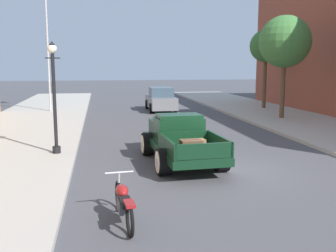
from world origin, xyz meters
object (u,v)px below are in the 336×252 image
object	(u,v)px
street_lamp_near	(54,89)
motorcycle_parked	(124,202)
street_tree_third	(266,47)
street_tree_second	(285,42)
car_background_grey	(161,100)
hotrod_truck_dark_green	(179,139)
flagpole	(50,25)

from	to	relation	value
street_lamp_near	motorcycle_parked	bearing A→B (deg)	-72.51
street_tree_third	street_tree_second	bearing A→B (deg)	-102.33
car_background_grey	street_tree_third	bearing A→B (deg)	-6.05
hotrod_truck_dark_green	street_tree_third	world-z (taller)	street_tree_third
hotrod_truck_dark_green	car_background_grey	bearing A→B (deg)	83.56
car_background_grey	street_lamp_near	bearing A→B (deg)	-113.50
motorcycle_parked	street_tree_third	bearing A→B (deg)	59.22
car_background_grey	street_tree_third	size ratio (longest dim) A/B	0.79
flagpole	street_tree_second	world-z (taller)	flagpole
motorcycle_parked	flagpole	bearing A→B (deg)	100.04
hotrod_truck_dark_green	street_tree_third	size ratio (longest dim) A/B	0.92
flagpole	street_tree_second	xyz separation A→B (m)	(13.45, -5.80, -1.29)
hotrod_truck_dark_green	motorcycle_parked	distance (m)	5.43
street_tree_second	street_lamp_near	bearing A→B (deg)	-148.51
hotrod_truck_dark_green	motorcycle_parked	size ratio (longest dim) A/B	2.37
hotrod_truck_dark_green	street_tree_second	world-z (taller)	street_tree_second
car_background_grey	flagpole	xyz separation A→B (m)	(-7.25, -0.15, 5.00)
car_background_grey	motorcycle_parked	bearing A→B (deg)	-101.09
motorcycle_parked	street_lamp_near	world-z (taller)	street_lamp_near
street_tree_third	hotrod_truck_dark_green	bearing A→B (deg)	-123.12
motorcycle_parked	flagpole	xyz separation A→B (m)	(-3.43, 19.35, 5.33)
hotrod_truck_dark_green	car_background_grey	size ratio (longest dim) A/B	1.16
car_background_grey	street_lamp_near	xyz separation A→B (m)	(-5.78, -13.29, 1.62)
street_tree_second	car_background_grey	bearing A→B (deg)	136.18
street_tree_third	flagpole	bearing A→B (deg)	177.53
motorcycle_parked	hotrod_truck_dark_green	bearing A→B (deg)	66.31
motorcycle_parked	street_tree_second	distance (m)	17.33
street_tree_second	street_tree_third	bearing A→B (deg)	77.67
car_background_grey	street_lamp_near	world-z (taller)	street_lamp_near
motorcycle_parked	street_lamp_near	size ratio (longest dim) A/B	0.55
street_lamp_near	street_tree_second	world-z (taller)	street_tree_second
hotrod_truck_dark_green	street_tree_second	bearing A→B (deg)	47.57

